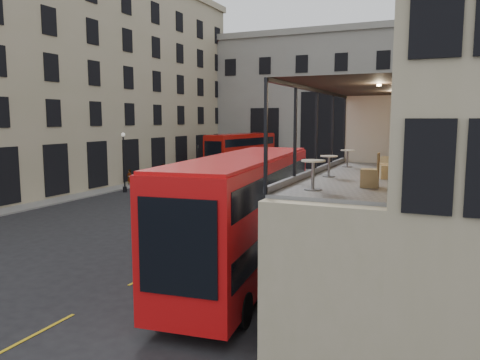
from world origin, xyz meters
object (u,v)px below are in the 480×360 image
at_px(pedestrian_b, 270,166).
at_px(street_lamp_b, 295,157).
at_px(cafe_chair_b, 387,171).
at_px(bicycle, 277,214).
at_px(pedestrian_d, 419,178).
at_px(bus_far, 241,151).
at_px(car_a, 168,195).
at_px(cafe_chair_c, 384,169).
at_px(street_lamp_a, 124,166).
at_px(car_b, 299,184).
at_px(car_c, 167,175).
at_px(pedestrian_a, 164,173).
at_px(cafe_chair_a, 370,177).
at_px(bus_near, 244,211).
at_px(cafe_table_near, 313,170).
at_px(cafe_chair_d, 387,161).
at_px(traffic_light_far, 198,158).
at_px(cyclist, 187,210).
at_px(pedestrian_e, 130,178).
at_px(traffic_light_near, 270,183).
at_px(cafe_table_mid, 329,163).
at_px(cafe_table_far, 347,156).
at_px(pedestrian_c, 365,167).

bearing_deg(pedestrian_b, street_lamp_b, -63.87).
bearing_deg(pedestrian_b, cafe_chair_b, -98.79).
relative_size(bicycle, pedestrian_d, 0.92).
height_order(bus_far, car_a, bus_far).
height_order(pedestrian_b, cafe_chair_c, cafe_chair_c).
height_order(street_lamp_a, car_b, street_lamp_a).
distance_m(bus_far, cafe_chair_b, 41.76).
relative_size(pedestrian_b, pedestrian_d, 1.15).
bearing_deg(car_c, pedestrian_a, -2.75).
height_order(car_b, cafe_chair_a, cafe_chair_a).
distance_m(bus_near, car_b, 23.38).
relative_size(cafe_table_near, cafe_chair_d, 0.99).
xyz_separation_m(traffic_light_far, car_b, (12.43, -4.00, -1.61)).
height_order(bus_far, bicycle, bus_far).
bearing_deg(cyclist, pedestrian_d, -13.73).
bearing_deg(pedestrian_e, car_b, 107.14).
relative_size(traffic_light_near, street_lamp_b, 0.71).
bearing_deg(cafe_chair_b, pedestrian_a, 134.17).
bearing_deg(bus_far, cyclist, -73.55).
height_order(pedestrian_a, cafe_table_mid, cafe_table_mid).
bearing_deg(cafe_chair_d, pedestrian_a, 138.09).
bearing_deg(cafe_table_near, street_lamp_a, 136.43).
relative_size(pedestrian_b, cafe_table_mid, 2.80).
height_order(car_b, car_c, car_b).
distance_m(traffic_light_near, car_a, 10.05).
height_order(traffic_light_far, pedestrian_a, traffic_light_far).
xyz_separation_m(traffic_light_near, street_lamp_a, (-16.00, 6.00, -0.03)).
distance_m(street_lamp_b, cafe_chair_b, 37.12).
height_order(bus_far, cafe_chair_c, cafe_chair_c).
height_order(traffic_light_far, cafe_chair_d, cafe_chair_d).
bearing_deg(car_a, bus_far, 88.97).
bearing_deg(pedestrian_e, cafe_chair_a, 55.59).
relative_size(car_b, car_c, 0.89).
distance_m(traffic_light_far, car_b, 13.15).
relative_size(traffic_light_near, cafe_chair_a, 3.95).
bearing_deg(car_a, pedestrian_e, 134.13).
bearing_deg(pedestrian_e, street_lamp_b, 142.22).
bearing_deg(car_a, pedestrian_d, 36.48).
bearing_deg(bus_far, cafe_chair_c, -60.06).
relative_size(bus_near, cafe_chair_a, 13.35).
relative_size(street_lamp_a, bus_far, 0.44).
bearing_deg(pedestrian_e, cafe_table_near, 52.77).
xyz_separation_m(street_lamp_a, street_lamp_b, (11.00, 16.00, 0.00)).
xyz_separation_m(traffic_light_near, cafe_table_near, (6.90, -15.79, 2.71)).
bearing_deg(cyclist, car_a, 53.73).
height_order(cafe_table_mid, cafe_table_far, cafe_table_mid).
distance_m(pedestrian_c, cafe_chair_a, 42.52).
height_order(traffic_light_near, cafe_table_far, cafe_table_far).
height_order(cafe_table_far, cafe_chair_b, cafe_chair_b).
bearing_deg(cyclist, pedestrian_b, 22.89).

